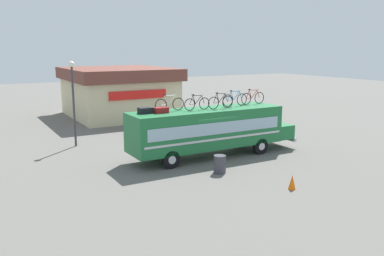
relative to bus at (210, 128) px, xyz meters
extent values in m
plane|color=#605E59|center=(-0.25, 0.00, -1.69)|extent=(120.00, 120.00, 0.00)
cube|color=#1E6B38|center=(-0.25, 0.00, 0.06)|extent=(9.31, 2.43, 2.20)
cube|color=#1E6B38|center=(5.02, 0.00, -0.60)|extent=(1.23, 2.24, 0.88)
cube|color=#99B7C6|center=(-0.25, -1.23, 0.24)|extent=(8.56, 0.04, 0.66)
cube|color=#99B7C6|center=(-0.25, 1.23, 0.24)|extent=(8.56, 0.04, 0.66)
cube|color=silver|center=(-0.25, -1.23, -0.38)|extent=(8.94, 0.03, 0.12)
cube|color=silver|center=(-0.25, 1.23, -0.38)|extent=(8.94, 0.03, 0.12)
cube|color=silver|center=(5.69, 0.00, -1.12)|extent=(0.16, 2.31, 0.24)
cylinder|color=black|center=(2.92, -1.08, -1.20)|extent=(0.98, 0.28, 0.98)
cylinder|color=silver|center=(2.92, -1.08, -1.20)|extent=(0.44, 0.30, 0.44)
cylinder|color=black|center=(2.92, 1.08, -1.20)|extent=(0.98, 0.28, 0.98)
cylinder|color=silver|center=(2.92, 1.08, -1.20)|extent=(0.44, 0.30, 0.44)
cylinder|color=black|center=(-3.13, -1.08, -1.20)|extent=(0.98, 0.28, 0.98)
cylinder|color=silver|center=(-3.13, -1.08, -1.20)|extent=(0.44, 0.30, 0.44)
cylinder|color=black|center=(-3.13, 1.08, -1.20)|extent=(0.98, 0.28, 0.98)
cylinder|color=silver|center=(-3.13, 1.08, -1.20)|extent=(0.44, 0.30, 0.44)
cube|color=black|center=(-3.97, 0.29, 1.32)|extent=(0.72, 0.49, 0.32)
cube|color=maroon|center=(-3.15, 0.01, 1.31)|extent=(0.76, 0.43, 0.31)
torus|color=black|center=(-2.98, 0.40, 1.52)|extent=(0.72, 0.04, 0.72)
torus|color=black|center=(-1.91, 0.40, 1.52)|extent=(0.72, 0.04, 0.72)
cylinder|color=white|center=(-2.66, 0.40, 1.79)|extent=(0.21, 0.04, 0.52)
cylinder|color=white|center=(-2.34, 0.40, 1.78)|extent=(0.50, 0.04, 0.50)
cylinder|color=white|center=(-2.42, 0.40, 2.03)|extent=(0.65, 0.04, 0.07)
cylinder|color=white|center=(-2.78, 0.40, 1.53)|extent=(0.41, 0.03, 0.05)
cylinder|color=white|center=(-2.86, 0.40, 1.78)|extent=(0.26, 0.03, 0.54)
cylinder|color=white|center=(-2.00, 0.40, 1.77)|extent=(0.22, 0.03, 0.50)
cylinder|color=silver|center=(-2.10, 0.40, 2.06)|extent=(0.03, 0.44, 0.03)
ellipsoid|color=black|center=(-2.74, 0.40, 2.09)|extent=(0.20, 0.08, 0.06)
torus|color=black|center=(-1.41, -0.04, 1.50)|extent=(0.69, 0.04, 0.69)
torus|color=black|center=(-0.44, -0.04, 1.50)|extent=(0.69, 0.04, 0.69)
cylinder|color=black|center=(-1.12, -0.04, 1.77)|extent=(0.19, 0.04, 0.49)
cylinder|color=black|center=(-0.83, -0.04, 1.75)|extent=(0.45, 0.04, 0.47)
cylinder|color=black|center=(-0.91, -0.04, 1.99)|extent=(0.58, 0.04, 0.07)
cylinder|color=black|center=(-1.22, -0.04, 1.51)|extent=(0.37, 0.03, 0.05)
cylinder|color=black|center=(-1.30, -0.04, 1.76)|extent=(0.24, 0.03, 0.51)
cylinder|color=black|center=(-0.53, -0.04, 1.74)|extent=(0.20, 0.03, 0.48)
cylinder|color=silver|center=(-0.62, -0.04, 2.02)|extent=(0.03, 0.44, 0.03)
ellipsoid|color=black|center=(-1.20, -0.04, 2.05)|extent=(0.20, 0.08, 0.06)
torus|color=black|center=(0.03, -0.28, 1.52)|extent=(0.73, 0.04, 0.73)
torus|color=black|center=(1.01, -0.28, 1.52)|extent=(0.73, 0.04, 0.73)
cylinder|color=black|center=(0.33, -0.28, 1.80)|extent=(0.19, 0.04, 0.52)
cylinder|color=black|center=(0.62, -0.28, 1.78)|extent=(0.46, 0.04, 0.50)
cylinder|color=black|center=(0.54, -0.28, 2.04)|extent=(0.59, 0.04, 0.07)
cylinder|color=black|center=(0.22, -0.28, 1.53)|extent=(0.37, 0.03, 0.05)
cylinder|color=black|center=(0.14, -0.28, 1.79)|extent=(0.24, 0.03, 0.54)
cylinder|color=black|center=(0.92, -0.28, 1.77)|extent=(0.21, 0.03, 0.51)
cylinder|color=silver|center=(0.83, -0.28, 2.07)|extent=(0.03, 0.44, 0.03)
ellipsoid|color=black|center=(0.25, -0.28, 2.10)|extent=(0.20, 0.08, 0.06)
torus|color=black|center=(1.38, 0.24, 1.53)|extent=(0.74, 0.04, 0.74)
torus|color=black|center=(2.42, 0.24, 1.53)|extent=(0.74, 0.04, 0.74)
cylinder|color=#197FDB|center=(1.69, 0.24, 1.81)|extent=(0.20, 0.04, 0.53)
cylinder|color=#197FDB|center=(2.00, 0.24, 1.79)|extent=(0.49, 0.04, 0.51)
cylinder|color=#197FDB|center=(1.92, 0.24, 2.05)|extent=(0.63, 0.04, 0.07)
cylinder|color=#197FDB|center=(1.58, 0.24, 1.54)|extent=(0.40, 0.03, 0.05)
cylinder|color=#197FDB|center=(1.49, 0.24, 1.80)|extent=(0.26, 0.03, 0.55)
cylinder|color=#197FDB|center=(2.33, 0.24, 1.78)|extent=(0.22, 0.03, 0.51)
cylinder|color=silver|center=(2.23, 0.24, 2.08)|extent=(0.03, 0.44, 0.03)
ellipsoid|color=black|center=(1.61, 0.24, 2.11)|extent=(0.20, 0.08, 0.06)
torus|color=black|center=(2.85, 0.36, 1.53)|extent=(0.74, 0.04, 0.74)
torus|color=black|center=(3.88, 0.36, 1.53)|extent=(0.74, 0.04, 0.74)
cylinder|color=red|center=(3.16, 0.36, 1.81)|extent=(0.20, 0.04, 0.53)
cylinder|color=red|center=(3.47, 0.36, 1.79)|extent=(0.48, 0.04, 0.51)
cylinder|color=red|center=(3.39, 0.36, 2.05)|extent=(0.62, 0.04, 0.07)
cylinder|color=red|center=(3.04, 0.36, 1.54)|extent=(0.39, 0.03, 0.05)
cylinder|color=red|center=(2.96, 0.36, 1.80)|extent=(0.25, 0.03, 0.55)
cylinder|color=red|center=(3.79, 0.36, 1.78)|extent=(0.22, 0.03, 0.51)
cylinder|color=silver|center=(3.70, 0.36, 2.08)|extent=(0.03, 0.44, 0.03)
ellipsoid|color=black|center=(3.07, 0.36, 2.10)|extent=(0.20, 0.08, 0.06)
cube|color=beige|center=(0.35, 16.73, 0.04)|extent=(8.42, 9.64, 3.46)
cube|color=brown|center=(0.35, 16.73, 2.30)|extent=(9.10, 10.41, 1.06)
cube|color=red|center=(0.35, 11.81, 0.80)|extent=(5.05, 0.16, 0.70)
cylinder|color=#3F3F47|center=(-1.33, -3.04, -1.22)|extent=(0.63, 0.63, 0.93)
cone|color=orange|center=(0.14, -6.74, -1.35)|extent=(0.35, 0.35, 0.67)
cylinder|color=#38383D|center=(-6.27, 6.54, 0.92)|extent=(0.14, 0.14, 5.21)
sphere|color=#F2EDCC|center=(-6.27, 6.54, 3.63)|extent=(0.36, 0.36, 0.36)
camera|label=1|loc=(-12.51, -19.73, 4.61)|focal=38.02mm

